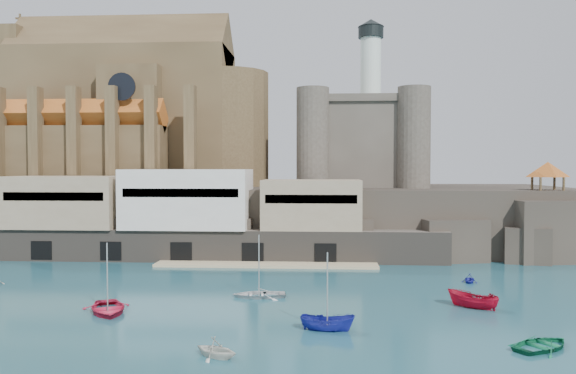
% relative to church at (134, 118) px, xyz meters
% --- Properties ---
extents(ground, '(300.00, 300.00, 0.00)m').
position_rel_church_xyz_m(ground, '(24.13, -41.85, -22.13)').
color(ground, '#1A4957').
rests_on(ground, ground).
extents(promontory, '(100.00, 36.00, 10.00)m').
position_rel_church_xyz_m(promontory, '(23.94, -2.48, -17.20)').
color(promontory, black).
rests_on(promontory, ground).
extents(quay, '(70.00, 12.00, 13.05)m').
position_rel_church_xyz_m(quay, '(13.94, -18.78, -16.06)').
color(quay, '#5C5349').
rests_on(quay, ground).
extents(church, '(47.00, 25.93, 30.51)m').
position_rel_church_xyz_m(church, '(0.00, 0.00, 0.00)').
color(church, '#4D3B24').
rests_on(church, promontory).
extents(castle_keep, '(21.20, 21.20, 29.30)m').
position_rel_church_xyz_m(castle_keep, '(40.21, -0.78, -3.81)').
color(castle_keep, '#464037').
rests_on(castle_keep, promontory).
extents(rock_outcrop, '(14.50, 10.50, 8.70)m').
position_rel_church_xyz_m(rock_outcrop, '(66.13, -16.01, -18.11)').
color(rock_outcrop, black).
rests_on(rock_outcrop, ground).
extents(pavilion, '(6.40, 6.40, 5.40)m').
position_rel_church_xyz_m(pavilion, '(66.13, -15.85, -9.40)').
color(pavilion, '#4D3B24').
rests_on(pavilion, rock_outcrop).
extents(boat_0, '(4.69, 3.12, 6.38)m').
position_rel_church_xyz_m(boat_0, '(14.04, -48.92, -22.13)').
color(boat_0, '#B81B3B').
rests_on(boat_0, ground).
extents(boat_1, '(2.88, 3.37, 3.34)m').
position_rel_church_xyz_m(boat_1, '(26.27, -60.33, -22.13)').
color(boat_1, silver).
rests_on(boat_1, ground).
extents(boat_2, '(1.93, 1.89, 4.49)m').
position_rel_church_xyz_m(boat_2, '(34.11, -53.45, -22.13)').
color(boat_2, '#1F2697').
rests_on(boat_2, ground).
extents(boat_3, '(3.06, 3.72, 5.28)m').
position_rel_church_xyz_m(boat_3, '(49.90, -56.93, -22.13)').
color(boat_3, '#126E46').
rests_on(boat_3, ground).
extents(boat_5, '(2.61, 2.59, 4.91)m').
position_rel_church_xyz_m(boat_5, '(47.90, -45.19, -22.13)').
color(boat_5, '#AC0B25').
rests_on(boat_5, ground).
extents(boat_6, '(1.65, 4.01, 5.45)m').
position_rel_church_xyz_m(boat_6, '(27.22, -41.97, -22.13)').
color(boat_6, silver).
rests_on(boat_6, ground).
extents(boat_7, '(2.56, 1.97, 2.62)m').
position_rel_church_xyz_m(boat_7, '(50.70, -33.24, -22.13)').
color(boat_7, '#20239E').
rests_on(boat_7, ground).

